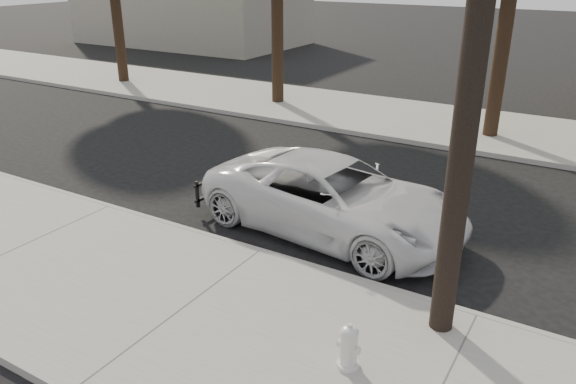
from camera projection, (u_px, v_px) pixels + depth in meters
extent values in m
plane|color=black|center=(314.00, 216.00, 12.25)|extent=(120.00, 120.00, 0.00)
cube|color=gray|center=(184.00, 312.00, 8.81)|extent=(90.00, 4.40, 0.15)
cube|color=gray|center=(433.00, 123.00, 18.96)|extent=(90.00, 5.00, 0.15)
cube|color=#9E9B93|center=(261.00, 253.00, 10.55)|extent=(90.00, 0.12, 0.16)
cube|color=gray|center=(191.00, 4.00, 36.60)|extent=(14.00, 8.00, 5.00)
cylinder|color=black|center=(480.00, 9.00, 6.62)|extent=(0.34, 0.34, 9.00)
cylinder|color=black|center=(118.00, 29.00, 24.29)|extent=(0.44, 0.44, 4.50)
cylinder|color=black|center=(277.00, 44.00, 20.71)|extent=(0.44, 0.44, 4.25)
cylinder|color=black|center=(501.00, 57.00, 16.51)|extent=(0.44, 0.44, 4.75)
imported|color=silver|center=(334.00, 197.00, 11.29)|extent=(5.71, 3.11, 1.52)
cylinder|color=silver|center=(348.00, 364.00, 7.50)|extent=(0.31, 0.31, 0.06)
cylinder|color=silver|center=(349.00, 350.00, 7.41)|extent=(0.23, 0.23, 0.53)
ellipsoid|color=silver|center=(350.00, 332.00, 7.31)|extent=(0.25, 0.25, 0.17)
cylinder|color=silver|center=(349.00, 347.00, 7.39)|extent=(0.33, 0.13, 0.11)
cylinder|color=silver|center=(349.00, 347.00, 7.39)|extent=(0.15, 0.18, 0.13)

